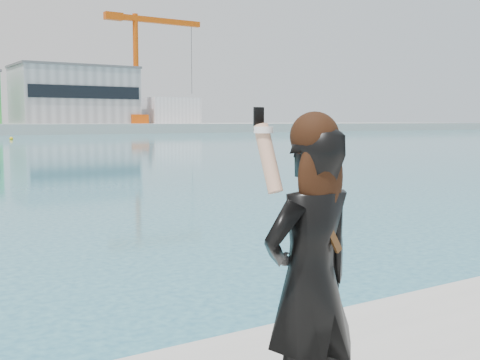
{
  "coord_description": "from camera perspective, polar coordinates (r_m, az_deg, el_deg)",
  "views": [
    {
      "loc": [
        -2.62,
        -3.08,
        2.55
      ],
      "look_at": [
        -0.53,
        0.1,
        2.18
      ],
      "focal_mm": 45.0,
      "sensor_mm": 36.0,
      "label": 1
    }
  ],
  "objects": [
    {
      "name": "ancillary_shed",
      "position": [
        144.37,
        -6.75,
        6.54
      ],
      "size": [
        12.0,
        10.0,
        6.0
      ],
      "primitive_type": "cube",
      "color": "silver",
      "rests_on": "far_quay"
    },
    {
      "name": "buoy_near",
      "position": [
        88.34,
        -20.87,
        3.58
      ],
      "size": [
        0.5,
        0.5,
        0.5
      ],
      "primitive_type": "sphere",
      "color": "#E2B70B",
      "rests_on": "ground"
    },
    {
      "name": "woman",
      "position": [
        3.34,
        6.7,
        -8.78
      ],
      "size": [
        0.66,
        0.46,
        1.82
      ],
      "rotation": [
        0.0,
        0.0,
        3.21
      ],
      "color": "black",
      "rests_on": "near_quay"
    },
    {
      "name": "dock_crane",
      "position": [
        137.54,
        -9.37,
        10.75
      ],
      "size": [
        23.0,
        4.0,
        24.0
      ],
      "color": "#DC500C",
      "rests_on": "far_quay"
    },
    {
      "name": "warehouse_grey_right",
      "position": [
        137.93,
        -15.41,
        7.78
      ],
      "size": [
        25.5,
        15.35,
        12.5
      ],
      "color": "gray",
      "rests_on": "far_quay"
    }
  ]
}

